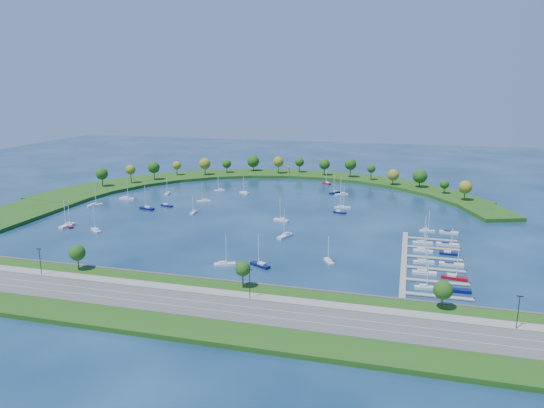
% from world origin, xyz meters
% --- Properties ---
extents(ground, '(700.00, 700.00, 0.00)m').
position_xyz_m(ground, '(0.00, 0.00, 0.00)').
color(ground, '#06203B').
rests_on(ground, ground).
extents(south_shoreline, '(420.00, 43.10, 11.60)m').
position_xyz_m(south_shoreline, '(0.03, -122.88, 1.00)').
color(south_shoreline, '#215316').
rests_on(south_shoreline, ground).
extents(breakwater, '(286.74, 247.64, 2.00)m').
position_xyz_m(breakwater, '(-46.33, 48.72, 0.99)').
color(breakwater, '#215316').
rests_on(breakwater, ground).
extents(breakwater_trees, '(238.97, 95.61, 14.04)m').
position_xyz_m(breakwater_trees, '(-9.17, 88.88, 10.20)').
color(breakwater_trees, '#382314').
rests_on(breakwater_trees, breakwater).
extents(harbor_tower, '(2.60, 2.60, 4.64)m').
position_xyz_m(harbor_tower, '(-12.45, 116.90, 4.37)').
color(harbor_tower, gray).
rests_on(harbor_tower, breakwater).
extents(dock_system, '(24.28, 82.00, 1.60)m').
position_xyz_m(dock_system, '(85.30, -61.00, 0.35)').
color(dock_system, gray).
rests_on(dock_system, ground).
extents(moored_boat_0, '(8.67, 5.59, 12.41)m').
position_xyz_m(moored_boat_0, '(9.83, -84.31, 0.92)').
color(moored_boat_0, silver).
rests_on(moored_boat_0, ground).
extents(moored_boat_1, '(2.39, 7.04, 10.19)m').
position_xyz_m(moored_boat_1, '(-35.40, -11.40, 0.86)').
color(moored_boat_1, silver).
rests_on(moored_boat_1, ground).
extents(moored_boat_2, '(8.04, 6.87, 12.22)m').
position_xyz_m(moored_boat_2, '(-66.60, -56.35, 0.91)').
color(moored_boat_2, silver).
rests_on(moored_boat_2, ground).
extents(moored_boat_3, '(6.45, 6.68, 10.66)m').
position_xyz_m(moored_boat_3, '(-83.69, -52.71, 0.87)').
color(moored_boat_3, maroon).
rests_on(moored_boat_3, ground).
extents(moored_boat_4, '(8.55, 4.42, 12.10)m').
position_xyz_m(moored_boat_4, '(15.38, -14.58, 0.91)').
color(moored_boat_4, silver).
rests_on(moored_boat_4, ground).
extents(moored_boat_5, '(8.44, 6.22, 12.32)m').
position_xyz_m(moored_boat_5, '(37.36, 55.53, 0.92)').
color(moored_boat_5, silver).
rests_on(moored_boat_5, ground).
extents(moored_boat_6, '(7.18, 8.10, 12.48)m').
position_xyz_m(moored_boat_6, '(-97.72, -10.88, 0.92)').
color(moored_boat_6, silver).
rests_on(moored_boat_6, ground).
extents(moored_boat_7, '(8.19, 5.87, 11.90)m').
position_xyz_m(moored_boat_7, '(-40.38, 15.16, 0.90)').
color(moored_boat_7, silver).
rests_on(moored_boat_7, ground).
extents(moored_boat_8, '(7.56, 4.10, 10.71)m').
position_xyz_m(moored_boat_8, '(42.30, 9.80, 0.87)').
color(moored_boat_8, '#0B1144').
rests_on(moored_boat_8, ground).
extents(moored_boat_9, '(9.13, 6.48, 13.24)m').
position_xyz_m(moored_boat_9, '(23.68, -81.63, 0.94)').
color(moored_boat_9, '#0B1144').
rests_on(moored_boat_9, ground).
extents(moored_boat_10, '(3.40, 7.83, 11.14)m').
position_xyz_m(moored_boat_10, '(-71.17, 29.24, 0.88)').
color(moored_boat_10, silver).
rests_on(moored_boat_10, ground).
extents(moored_boat_11, '(7.66, 5.90, 11.30)m').
position_xyz_m(moored_boat_11, '(-24.03, 44.12, 0.89)').
color(moored_boat_11, silver).
rests_on(moored_boat_11, ground).
extents(moored_boat_12, '(9.62, 4.92, 13.61)m').
position_xyz_m(moored_boat_12, '(-64.43, -10.20, 0.96)').
color(moored_boat_12, '#0B1144').
rests_on(moored_boat_12, ground).
extents(moored_boat_13, '(9.55, 4.33, 13.56)m').
position_xyz_m(moored_boat_13, '(-88.57, 8.86, 0.95)').
color(moored_boat_13, silver).
rests_on(moored_boat_13, ground).
extents(moored_boat_14, '(9.34, 4.86, 13.22)m').
position_xyz_m(moored_boat_14, '(42.33, 20.45, 0.94)').
color(moored_boat_14, silver).
rests_on(moored_boat_14, ground).
extents(moored_boat_15, '(6.07, 9.74, 13.89)m').
position_xyz_m(moored_boat_15, '(23.98, -41.53, 0.97)').
color(moored_boat_15, silver).
rests_on(moored_boat_15, ground).
extents(moored_boat_16, '(5.19, 7.37, 10.67)m').
position_xyz_m(moored_boat_16, '(48.86, -69.96, 0.87)').
color(moored_boat_16, silver).
rests_on(moored_boat_16, ground).
extents(moored_boat_17, '(8.00, 4.34, 11.33)m').
position_xyz_m(moored_boat_17, '(-56.84, -0.90, 0.89)').
color(moored_boat_17, '#0B1144').
rests_on(moored_boat_17, ground).
extents(moored_boat_18, '(6.93, 6.45, 10.88)m').
position_xyz_m(moored_boat_18, '(22.35, 89.96, 0.88)').
color(moored_boat_18, maroon).
rests_on(moored_boat_18, ground).
extents(moored_boat_19, '(6.57, 8.41, 12.45)m').
position_xyz_m(moored_boat_19, '(32.25, 60.16, 0.92)').
color(moored_boat_19, '#0B1144').
rests_on(moored_boat_19, ground).
extents(moored_boat_20, '(7.14, 4.37, 10.16)m').
position_xyz_m(moored_boat_20, '(-42.66, 47.38, 0.86)').
color(moored_boat_20, silver).
rests_on(moored_boat_20, ground).
extents(moored_boat_21, '(3.54, 9.44, 13.55)m').
position_xyz_m(moored_boat_21, '(-85.40, -52.75, 0.95)').
color(moored_boat_21, silver).
rests_on(moored_boat_21, ground).
extents(docked_boat_0, '(7.42, 2.98, 10.61)m').
position_xyz_m(docked_boat_0, '(85.54, -87.75, 0.87)').
color(docked_boat_0, silver).
rests_on(docked_boat_0, ground).
extents(docked_boat_1, '(9.39, 2.90, 1.90)m').
position_xyz_m(docked_boat_1, '(95.96, -87.69, 0.70)').
color(docked_boat_1, '#0B1144').
rests_on(docked_boat_1, ground).
extents(docked_boat_2, '(8.90, 3.02, 12.88)m').
position_xyz_m(docked_boat_2, '(85.51, -73.43, 0.93)').
color(docked_boat_2, silver).
rests_on(docked_boat_2, ground).
extents(docked_boat_3, '(9.46, 3.86, 13.50)m').
position_xyz_m(docked_boat_3, '(96.00, -75.65, 0.95)').
color(docked_boat_3, maroon).
rests_on(docked_boat_3, ground).
extents(docked_boat_4, '(8.33, 3.49, 11.88)m').
position_xyz_m(docked_boat_4, '(85.52, -61.18, 0.90)').
color(docked_boat_4, silver).
rests_on(docked_boat_4, ground).
extents(docked_boat_5, '(9.35, 2.91, 1.89)m').
position_xyz_m(docked_boat_5, '(95.96, -61.17, 0.69)').
color(docked_boat_5, silver).
rests_on(docked_boat_5, ground).
extents(docked_boat_6, '(8.21, 2.59, 11.95)m').
position_xyz_m(docked_boat_6, '(85.52, -46.80, 0.90)').
color(docked_boat_6, silver).
rests_on(docked_boat_6, ground).
extents(docked_boat_7, '(7.94, 2.41, 11.59)m').
position_xyz_m(docked_boat_7, '(96.02, -47.49, 0.89)').
color(docked_boat_7, '#0B1144').
rests_on(docked_boat_7, ground).
extents(docked_boat_8, '(8.73, 3.24, 12.54)m').
position_xyz_m(docked_boat_8, '(85.51, -35.64, 0.92)').
color(docked_boat_8, silver).
rests_on(docked_boat_8, ground).
extents(docked_boat_9, '(9.55, 3.03, 1.93)m').
position_xyz_m(docked_boat_9, '(95.96, -34.98, 0.71)').
color(docked_boat_9, silver).
rests_on(docked_boat_9, ground).
extents(docked_boat_10, '(7.40, 2.95, 10.57)m').
position_xyz_m(docked_boat_10, '(87.94, -15.18, 0.87)').
color(docked_boat_10, silver).
rests_on(docked_boat_10, ground).
extents(docked_boat_11, '(9.07, 3.64, 1.80)m').
position_xyz_m(docked_boat_11, '(97.87, -15.11, 0.66)').
color(docked_boat_11, silver).
rests_on(docked_boat_11, ground).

